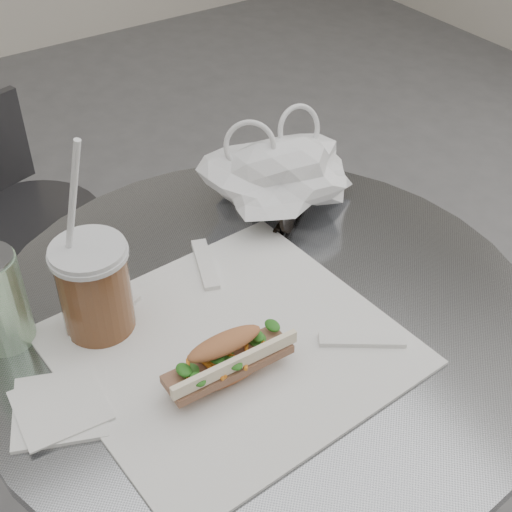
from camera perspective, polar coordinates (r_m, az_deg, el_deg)
cafe_table at (r=1.17m, az=0.33°, el=-14.21°), size 0.76×0.76×0.74m
chair_far at (r=1.85m, az=-17.76°, el=0.06°), size 0.35×0.38×0.66m
sandwich_paper at (r=0.91m, az=-2.07°, el=-7.26°), size 0.42×0.40×0.00m
banh_mi at (r=0.85m, az=-2.33°, el=-8.29°), size 0.20×0.08×0.07m
iced_coffee at (r=0.91m, az=-12.82°, el=-2.47°), size 0.10×0.10×0.29m
sunglasses at (r=1.12m, az=2.91°, el=3.80°), size 0.10×0.08×0.05m
plastic_bag at (r=1.12m, az=2.08°, el=6.36°), size 0.27×0.24×0.11m
napkin_stack at (r=0.88m, az=-15.38°, el=-11.56°), size 0.14×0.14×0.01m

